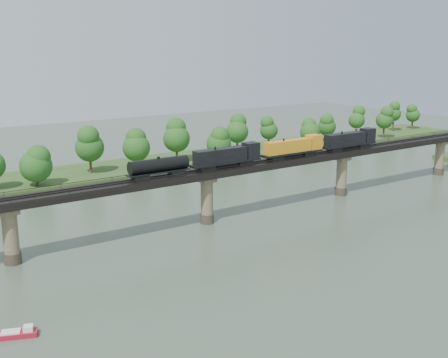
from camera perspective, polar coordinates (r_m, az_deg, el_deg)
ground at (r=97.31m, az=7.99°, el=-8.95°), size 400.00×400.00×0.00m
far_bank at (r=166.80m, az=-12.02°, el=0.72°), size 300.00×24.00×1.60m
bridge at (r=118.08m, az=-1.75°, el=-1.95°), size 236.00×30.00×11.50m
bridge_superstructure at (r=116.54m, az=-1.78°, el=1.05°), size 220.00×4.90×0.75m
far_treeline at (r=158.22m, az=-14.28°, el=2.88°), size 289.06×17.54×13.60m
freight_train at (r=126.19m, az=4.88°, el=2.88°), size 68.30×2.66×4.70m
motorboat at (r=80.17m, az=-20.20°, el=-14.49°), size 5.30×3.53×1.40m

